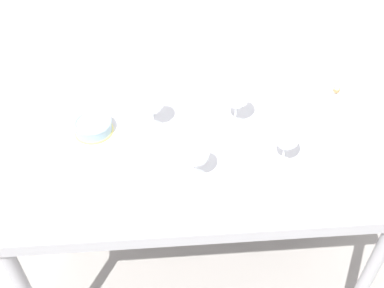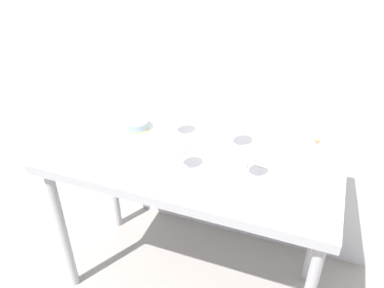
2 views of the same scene
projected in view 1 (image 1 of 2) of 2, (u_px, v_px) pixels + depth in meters
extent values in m
plane|color=gray|center=(196.00, 284.00, 2.23)|extent=(6.00, 6.00, 0.00)
cube|color=#ACACB1|center=(197.00, 159.00, 1.62)|extent=(1.40, 0.64, 0.04)
cube|color=#ACACB1|center=(206.00, 238.00, 1.39)|extent=(1.40, 0.01, 0.05)
cylinder|color=#ACACB1|center=(366.00, 279.00, 1.78)|extent=(0.05, 0.05, 0.86)
cylinder|color=#ACACB1|center=(51.00, 194.00, 2.08)|extent=(0.05, 0.05, 0.86)
cylinder|color=#ACACB1|center=(328.00, 178.00, 2.15)|extent=(0.05, 0.05, 0.86)
cylinder|color=white|center=(282.00, 163.00, 1.57)|extent=(0.07, 0.07, 0.00)
cylinder|color=white|center=(284.00, 154.00, 1.54)|extent=(0.01, 0.01, 0.08)
sphere|color=white|center=(287.00, 137.00, 1.49)|extent=(0.08, 0.08, 0.08)
cylinder|color=maroon|center=(286.00, 141.00, 1.50)|extent=(0.06, 0.06, 0.02)
cylinder|color=white|center=(154.00, 126.00, 1.70)|extent=(0.07, 0.07, 0.00)
cylinder|color=white|center=(153.00, 118.00, 1.68)|extent=(0.01, 0.01, 0.08)
sphere|color=white|center=(152.00, 102.00, 1.62)|extent=(0.09, 0.09, 0.09)
cylinder|color=maroon|center=(152.00, 105.00, 1.63)|extent=(0.06, 0.06, 0.02)
cylinder|color=white|center=(235.00, 123.00, 1.72)|extent=(0.07, 0.07, 0.00)
cylinder|color=white|center=(235.00, 114.00, 1.68)|extent=(0.01, 0.01, 0.09)
sphere|color=white|center=(237.00, 95.00, 1.62)|extent=(0.09, 0.09, 0.09)
cylinder|color=maroon|center=(237.00, 99.00, 1.63)|extent=(0.07, 0.07, 0.02)
cylinder|color=white|center=(196.00, 177.00, 1.53)|extent=(0.07, 0.07, 0.00)
cylinder|color=white|center=(196.00, 169.00, 1.50)|extent=(0.01, 0.01, 0.08)
sphere|color=white|center=(196.00, 153.00, 1.45)|extent=(0.08, 0.08, 0.08)
cylinder|color=maroon|center=(196.00, 156.00, 1.46)|extent=(0.06, 0.06, 0.02)
cube|color=white|center=(280.00, 123.00, 1.72)|extent=(0.20, 0.23, 0.00)
cube|color=white|center=(151.00, 160.00, 1.58)|extent=(0.28, 0.30, 0.00)
cylinder|color=#DBCC66|center=(94.00, 131.00, 1.69)|extent=(0.14, 0.14, 0.01)
cylinder|color=#8CA8B2|center=(93.00, 126.00, 1.67)|extent=(0.13, 0.13, 0.04)
torus|color=#8CA8B2|center=(92.00, 123.00, 1.66)|extent=(0.14, 0.14, 0.01)
cone|color=beige|center=(334.00, 99.00, 1.77)|extent=(0.10, 0.10, 0.07)
cylinder|color=#C17F4C|center=(337.00, 90.00, 1.74)|extent=(0.02, 0.02, 0.01)
cone|color=beige|center=(338.00, 84.00, 1.72)|extent=(0.02, 0.02, 0.04)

